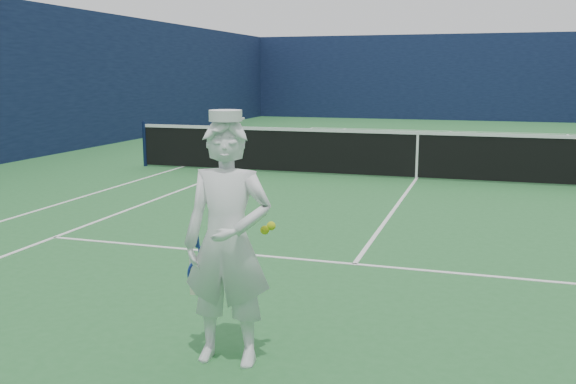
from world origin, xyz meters
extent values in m
plane|color=#286932|center=(0.00, 0.00, 0.00)|extent=(80.00, 80.00, 0.00)
cube|color=white|center=(0.00, 11.88, 0.00)|extent=(11.03, 0.06, 0.01)
cube|color=white|center=(-5.49, 0.00, 0.00)|extent=(0.06, 23.83, 0.01)
cube|color=white|center=(-4.12, 0.00, 0.00)|extent=(0.06, 23.77, 0.01)
cube|color=white|center=(0.00, 6.40, 0.00)|extent=(8.23, 0.06, 0.01)
cube|color=white|center=(0.00, -6.40, 0.00)|extent=(8.23, 0.06, 0.01)
cube|color=white|center=(0.00, 0.00, 0.00)|extent=(0.06, 12.80, 0.01)
cube|color=white|center=(0.00, 11.73, 0.00)|extent=(0.06, 0.30, 0.01)
cube|color=#0F1939|center=(0.00, 18.00, 2.00)|extent=(20.12, 0.12, 4.00)
cube|color=#101A3D|center=(-10.00, 0.00, 2.00)|extent=(0.12, 36.12, 4.00)
cylinder|color=#141E4C|center=(-6.40, 0.00, 0.54)|extent=(0.09, 0.09, 1.07)
cube|color=black|center=(0.00, 0.00, 0.50)|extent=(12.79, 0.02, 0.92)
cube|color=white|center=(0.00, 0.00, 0.97)|extent=(12.79, 0.04, 0.07)
cube|color=white|center=(0.00, 0.00, 0.47)|extent=(0.05, 0.03, 0.94)
imported|color=white|center=(-0.41, -9.17, 0.93)|extent=(0.71, 0.50, 1.86)
cylinder|color=white|center=(-0.41, -9.17, 1.88)|extent=(0.24, 0.24, 0.08)
cube|color=white|center=(-0.42, -9.04, 1.85)|extent=(0.19, 0.11, 0.02)
cylinder|color=navy|center=(-0.69, -9.11, 0.96)|extent=(0.04, 0.09, 0.22)
cube|color=#1E2CA4|center=(-0.69, -9.05, 0.78)|extent=(0.02, 0.02, 0.14)
torus|color=#1E2CA4|center=(-0.70, -8.99, 0.58)|extent=(0.30, 0.12, 0.29)
cube|color=beige|center=(-0.70, -8.99, 0.58)|extent=(0.22, 0.02, 0.30)
sphere|color=#C3D117|center=(-0.16, -9.05, 1.02)|extent=(0.07, 0.07, 0.07)
sphere|color=#C3D117|center=(-0.11, -9.02, 1.05)|extent=(0.07, 0.07, 0.07)
camera|label=1|loc=(1.41, -13.45, 2.18)|focal=40.00mm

